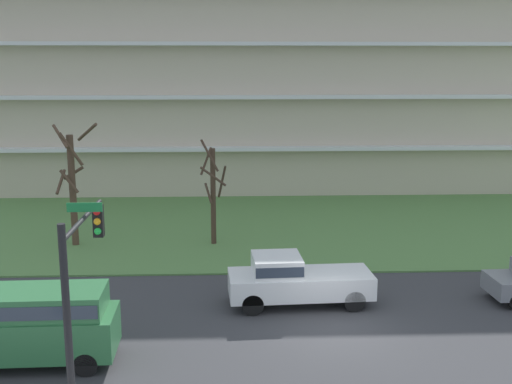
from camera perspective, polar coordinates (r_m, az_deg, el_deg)
ground at (r=22.46m, az=7.03°, el=-12.29°), size 160.00×160.00×0.00m
grass_lawn_strip at (r=35.59m, az=3.45°, el=-3.09°), size 80.00×16.00×0.08m
apartment_building at (r=48.72m, az=1.90°, el=12.95°), size 46.05×13.64×20.40m
tree_far_left at (r=32.45m, az=-16.16°, el=0.82°), size 2.22×2.21×6.19m
tree_left at (r=31.51m, az=-3.88°, el=0.06°), size 1.34×1.38×5.40m
pickup_white_near_left at (r=24.23m, az=3.43°, el=-7.81°), size 5.50×2.30×1.95m
van_green_center_left at (r=20.73m, az=-19.74°, el=-10.82°), size 5.25×2.13×2.36m
traffic_signal_mast at (r=16.42m, az=-15.46°, el=-7.56°), size 0.90×4.19×5.59m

